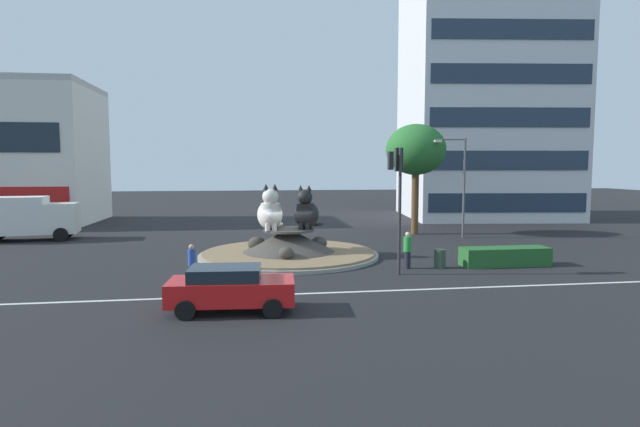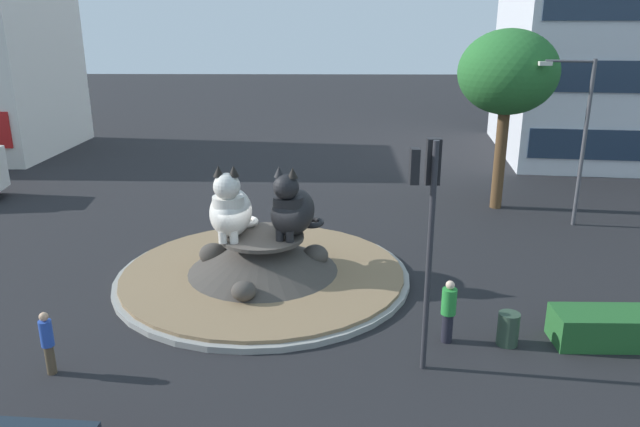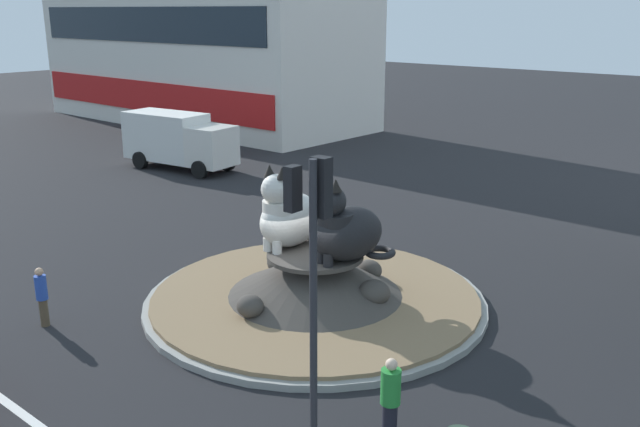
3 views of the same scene
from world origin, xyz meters
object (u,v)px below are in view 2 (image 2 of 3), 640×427
cat_statue_black (292,209)px  broadleaf_tree_behind_island (508,74)px  cat_statue_white (230,209)px  pedestrian_green_shirt (448,310)px  traffic_light_mast (428,207)px  pedestrian_blue_shirt (48,341)px  litter_bin (508,329)px  streetlight_arm (579,131)px

cat_statue_black → broadleaf_tree_behind_island: (8.83, 8.04, 3.63)m
cat_statue_white → pedestrian_green_shirt: 7.62m
pedestrian_green_shirt → traffic_light_mast: bearing=-161.3°
broadleaf_tree_behind_island → pedestrian_blue_shirt: size_ratio=4.83×
cat_statue_white → traffic_light_mast: bearing=45.1°
pedestrian_blue_shirt → pedestrian_green_shirt: (9.87, 1.70, 0.05)m
pedestrian_blue_shirt → litter_bin: size_ratio=1.82×
cat_statue_black → traffic_light_mast: (3.46, -5.33, 1.75)m
traffic_light_mast → pedestrian_blue_shirt: 9.55m
broadleaf_tree_behind_island → streetlight_arm: 3.94m
cat_statue_white → traffic_light_mast: traffic_light_mast is taller
cat_statue_white → streetlight_arm: size_ratio=0.36×
cat_statue_white → broadleaf_tree_behind_island: broadleaf_tree_behind_island is taller
cat_statue_white → cat_statue_black: (1.97, 0.12, -0.03)m
cat_statue_white → pedestrian_blue_shirt: size_ratio=1.50×
litter_bin → broadleaf_tree_behind_island: bearing=76.7°
traffic_light_mast → broadleaf_tree_behind_island: size_ratio=0.72×
streetlight_arm → litter_bin: 11.75m
cat_statue_black → litter_bin: size_ratio=2.64×
pedestrian_green_shirt → litter_bin: bearing=-39.1°
cat_statue_white → cat_statue_black: cat_statue_white is taller
traffic_light_mast → streetlight_arm: size_ratio=0.84×
broadleaf_tree_behind_island → streetlight_arm: size_ratio=1.16×
pedestrian_green_shirt → pedestrian_blue_shirt: bearing=155.0°
streetlight_arm → pedestrian_green_shirt: 12.31m
cat_statue_white → cat_statue_black: 1.97m
litter_bin → traffic_light_mast: bearing=-156.2°
traffic_light_mast → pedestrian_green_shirt: bearing=-37.7°
cat_statue_black → broadleaf_tree_behind_island: bearing=149.9°
streetlight_arm → litter_bin: (-5.27, -9.89, -3.51)m
cat_statue_black → traffic_light_mast: bearing=50.6°
broadleaf_tree_behind_island → cat_statue_black: bearing=-137.7°
cat_statue_black → cat_statue_white: bearing=-68.8°
streetlight_arm → cat_statue_black: bearing=36.5°
cat_statue_white → litter_bin: size_ratio=2.72×
cat_statue_black → broadleaf_tree_behind_island: size_ratio=0.30×
cat_statue_white → pedestrian_green_shirt: cat_statue_white is taller
traffic_light_mast → litter_bin: size_ratio=6.32×
broadleaf_tree_behind_island → litter_bin: size_ratio=8.76×
cat_statue_white → traffic_light_mast: (5.43, -5.20, 1.73)m
cat_statue_white → streetlight_arm: (13.17, 5.78, 1.56)m
cat_statue_white → pedestrian_blue_shirt: 6.87m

